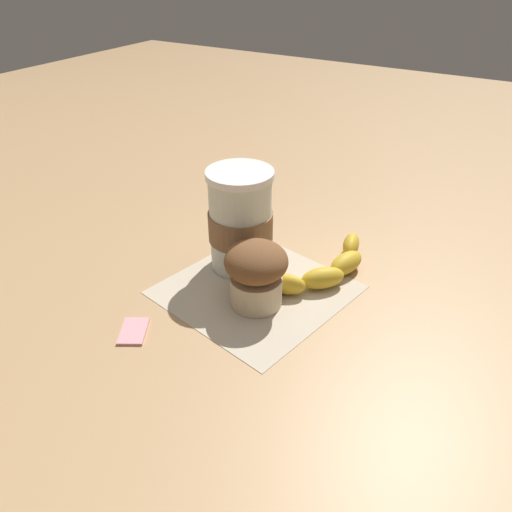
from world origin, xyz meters
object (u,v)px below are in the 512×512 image
object	(u,v)px
coffee_cup	(241,221)
sugar_packet	(133,330)
banana	(329,267)
muffin	(256,272)

from	to	relation	value
coffee_cup	sugar_packet	bearing A→B (deg)	-99.39
banana	sugar_packet	xyz separation A→B (m)	(-0.16, -0.24, -0.01)
muffin	sugar_packet	xyz separation A→B (m)	(-0.10, -0.13, -0.05)
muffin	sugar_packet	distance (m)	0.17
coffee_cup	sugar_packet	world-z (taller)	coffee_cup
sugar_packet	coffee_cup	bearing A→B (deg)	80.61
muffin	banana	distance (m)	0.13
coffee_cup	muffin	world-z (taller)	coffee_cup
muffin	sugar_packet	size ratio (longest dim) A/B	1.84
coffee_cup	muffin	size ratio (longest dim) A/B	1.65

